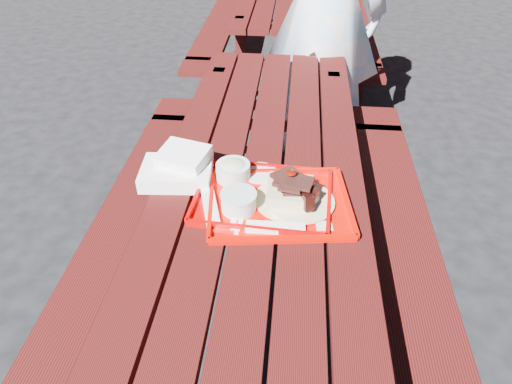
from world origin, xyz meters
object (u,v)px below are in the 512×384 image
(person, at_px, (324,6))
(picnic_table_far, at_px, (288,6))
(far_tray, at_px, (277,203))
(picnic_table_near, at_px, (260,221))
(near_tray, at_px, (264,188))

(person, bearing_deg, picnic_table_far, -63.68)
(person, bearing_deg, far_tray, 100.23)
(picnic_table_near, height_order, picnic_table_far, same)
(picnic_table_near, relative_size, picnic_table_far, 1.00)
(picnic_table_near, xyz_separation_m, person, (0.24, 1.38, 0.40))
(picnic_table_far, bearing_deg, picnic_table_near, -90.00)
(picnic_table_far, relative_size, near_tray, 5.11)
(picnic_table_far, height_order, person, person)
(picnic_table_far, distance_m, far_tray, 2.95)
(picnic_table_near, height_order, near_tray, near_tray)
(near_tray, xyz_separation_m, person, (0.22, 1.46, 0.18))
(near_tray, height_order, person, person)
(picnic_table_near, xyz_separation_m, picnic_table_far, (0.00, 2.80, 0.00))
(picnic_table_far, relative_size, far_tray, 4.79)
(picnic_table_near, distance_m, near_tray, 0.24)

